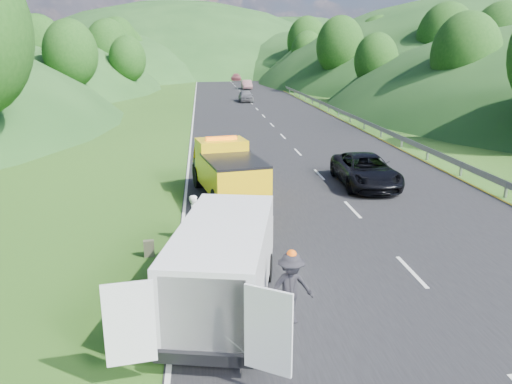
{
  "coord_description": "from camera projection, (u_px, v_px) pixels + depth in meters",
  "views": [
    {
      "loc": [
        -3.06,
        -15.0,
        6.38
      ],
      "look_at": [
        -1.16,
        2.6,
        1.3
      ],
      "focal_mm": 35.0,
      "sensor_mm": 36.0,
      "label": 1
    }
  ],
  "objects": [
    {
      "name": "dist_car_c",
      "position": [
        236.0,
        81.0,
        104.6
      ],
      "size": [
        2.1,
        5.16,
        1.5
      ],
      "primitive_type": "imported",
      "color": "#88444A",
      "rests_on": "ground"
    },
    {
      "name": "dist_car_a",
      "position": [
        246.0,
        102.0,
        62.55
      ],
      "size": [
        1.69,
        4.2,
        1.43
      ],
      "primitive_type": "imported",
      "color": "#4F4F54",
      "rests_on": "ground"
    },
    {
      "name": "ground",
      "position": [
        299.0,
        250.0,
        16.41
      ],
      "size": [
        320.0,
        320.0,
        0.0
      ],
      "primitive_type": "plane",
      "color": "#38661E",
      "rests_on": "ground"
    },
    {
      "name": "woman",
      "position": [
        196.0,
        240.0,
        17.27
      ],
      "size": [
        0.5,
        0.64,
        1.62
      ],
      "primitive_type": "imported",
      "rotation": [
        0.0,
        0.0,
        1.46
      ],
      "color": "silver",
      "rests_on": "ground"
    },
    {
      "name": "guardrail",
      "position": [
        300.0,
        98.0,
        67.64
      ],
      "size": [
        0.06,
        140.0,
        1.52
      ],
      "primitive_type": "cube",
      "color": "gray",
      "rests_on": "ground"
    },
    {
      "name": "dist_car_b",
      "position": [
        247.0,
        89.0,
        82.54
      ],
      "size": [
        1.54,
        4.4,
        1.45
      ],
      "primitive_type": "imported",
      "color": "#795054",
      "rests_on": "ground"
    },
    {
      "name": "suitcase",
      "position": [
        149.0,
        248.0,
        15.88
      ],
      "size": [
        0.36,
        0.23,
        0.54
      ],
      "primitive_type": "cube",
      "rotation": [
        0.0,
        0.0,
        0.13
      ],
      "color": "#52523D",
      "rests_on": "ground"
    },
    {
      "name": "hills_backdrop",
      "position": [
        233.0,
        72.0,
        145.8
      ],
      "size": [
        201.0,
        288.6,
        44.0
      ],
      "primitive_type": null,
      "color": "#2D5B23",
      "rests_on": "ground"
    },
    {
      "name": "white_van",
      "position": [
        225.0,
        261.0,
        12.42
      ],
      "size": [
        4.04,
        6.91,
        2.31
      ],
      "rotation": [
        0.0,
        0.0,
        -0.2
      ],
      "color": "black",
      "rests_on": "ground"
    },
    {
      "name": "road_surface",
      "position": [
        257.0,
        109.0,
        54.94
      ],
      "size": [
        14.0,
        200.0,
        0.02
      ],
      "primitive_type": "cube",
      "color": "black",
      "rests_on": "ground"
    },
    {
      "name": "tow_truck",
      "position": [
        227.0,
        170.0,
        21.99
      ],
      "size": [
        3.26,
        6.25,
        2.56
      ],
      "rotation": [
        0.0,
        0.0,
        0.19
      ],
      "color": "black",
      "rests_on": "ground"
    },
    {
      "name": "passing_suv",
      "position": [
        365.0,
        186.0,
        24.2
      ],
      "size": [
        2.66,
        5.44,
        1.49
      ],
      "primitive_type": "imported",
      "rotation": [
        0.0,
        0.0,
        -0.04
      ],
      "color": "black",
      "rests_on": "ground"
    },
    {
      "name": "child",
      "position": [
        258.0,
        256.0,
        15.96
      ],
      "size": [
        0.59,
        0.49,
        1.1
      ],
      "primitive_type": "imported",
      "rotation": [
        0.0,
        0.0,
        -0.15
      ],
      "color": "tan",
      "rests_on": "ground"
    },
    {
      "name": "worker",
      "position": [
        290.0,
        323.0,
        12.06
      ],
      "size": [
        1.3,
        0.96,
        1.8
      ],
      "primitive_type": "imported",
      "rotation": [
        0.0,
        0.0,
        0.27
      ],
      "color": "black",
      "rests_on": "ground"
    },
    {
      "name": "tree_line_right",
      "position": [
        373.0,
        92.0,
        76.12
      ],
      "size": [
        14.0,
        140.0,
        14.0
      ],
      "primitive_type": null,
      "color": "#255218",
      "rests_on": "ground"
    },
    {
      "name": "tree_line_left",
      "position": [
        90.0,
        95.0,
        71.78
      ],
      "size": [
        14.0,
        140.0,
        14.0
      ],
      "primitive_type": null,
      "color": "#255218",
      "rests_on": "ground"
    },
    {
      "name": "spare_tire",
      "position": [
        268.0,
        361.0,
        10.58
      ],
      "size": [
        0.62,
        0.62,
        0.2
      ],
      "primitive_type": "cylinder",
      "color": "black",
      "rests_on": "ground"
    }
  ]
}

